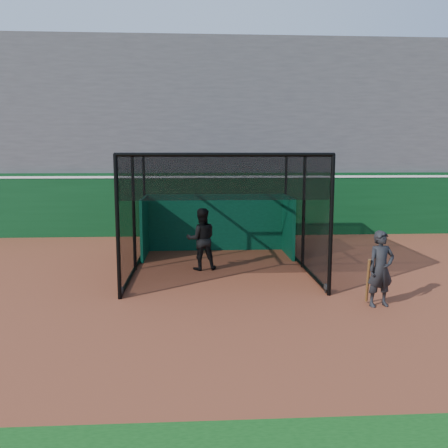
{
  "coord_description": "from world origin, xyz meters",
  "views": [
    {
      "loc": [
        0.22,
        -10.35,
        3.22
      ],
      "look_at": [
        0.95,
        2.0,
        1.4
      ],
      "focal_mm": 38.0,
      "sensor_mm": 36.0,
      "label": 1
    }
  ],
  "objects": [
    {
      "name": "ground",
      "position": [
        0.0,
        0.0,
        0.0
      ],
      "size": [
        120.0,
        120.0,
        0.0
      ],
      "primitive_type": "plane",
      "color": "brown",
      "rests_on": "ground"
    },
    {
      "name": "outfield_wall",
      "position": [
        0.0,
        8.5,
        1.29
      ],
      "size": [
        50.0,
        0.5,
        2.5
      ],
      "color": "#0A3917",
      "rests_on": "ground"
    },
    {
      "name": "on_deck_player",
      "position": [
        4.12,
        -0.77,
        0.81
      ],
      "size": [
        0.66,
        0.5,
        1.63
      ],
      "color": "black",
      "rests_on": "ground"
    },
    {
      "name": "batter",
      "position": [
        0.35,
        2.74,
        0.87
      ],
      "size": [
        0.92,
        0.75,
        1.74
      ],
      "primitive_type": "imported",
      "rotation": [
        0.0,
        0.0,
        3.26
      ],
      "color": "black",
      "rests_on": "ground"
    },
    {
      "name": "batting_cage",
      "position": [
        0.87,
        2.83,
        1.6
      ],
      "size": [
        4.87,
        5.59,
        3.22
      ],
      "color": "black",
      "rests_on": "ground"
    },
    {
      "name": "grandstand",
      "position": [
        0.0,
        12.27,
        4.48
      ],
      "size": [
        50.0,
        7.85,
        8.95
      ],
      "color": "#4C4C4F",
      "rests_on": "ground"
    }
  ]
}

